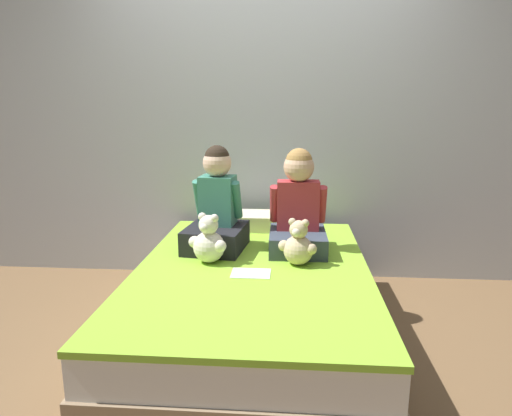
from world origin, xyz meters
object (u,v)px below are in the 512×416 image
object	(u,v)px
teddy_bear_held_by_left_child	(209,242)
pillow_at_headboard	(262,221)
child_on_left	(217,210)
bed	(253,305)
teddy_bear_held_by_right_child	(298,245)
child_on_right	(298,210)
sign_card	(251,273)

from	to	relation	value
teddy_bear_held_by_left_child	pillow_at_headboard	distance (m)	0.79
child_on_left	bed	bearing A→B (deg)	-44.88
bed	teddy_bear_held_by_right_child	distance (m)	0.43
child_on_left	teddy_bear_held_by_left_child	xyz separation A→B (m)	(-0.00, -0.27, -0.12)
bed	child_on_right	bearing A→B (deg)	52.10
child_on_left	teddy_bear_held_by_right_child	size ratio (longest dim) A/B	2.41
child_on_right	teddy_bear_held_by_left_child	xyz separation A→B (m)	(-0.51, -0.28, -0.13)
teddy_bear_held_by_right_child	teddy_bear_held_by_left_child	bearing A→B (deg)	-162.34
bed	pillow_at_headboard	world-z (taller)	pillow_at_headboard
child_on_left	pillow_at_headboard	size ratio (longest dim) A/B	1.09
child_on_right	teddy_bear_held_by_right_child	bearing A→B (deg)	-90.77
bed	child_on_right	xyz separation A→B (m)	(0.25, 0.33, 0.49)
child_on_right	pillow_at_headboard	world-z (taller)	child_on_right
bed	teddy_bear_held_by_left_child	bearing A→B (deg)	168.99
child_on_left	teddy_bear_held_by_left_child	size ratio (longest dim) A/B	2.23
teddy_bear_held_by_right_child	sign_card	distance (m)	0.32
bed	pillow_at_headboard	bearing A→B (deg)	90.00
child_on_right	sign_card	world-z (taller)	child_on_right
child_on_left	pillow_at_headboard	xyz separation A→B (m)	(0.25, 0.47, -0.19)
child_on_right	sign_card	xyz separation A→B (m)	(-0.25, -0.44, -0.25)
child_on_right	teddy_bear_held_by_left_child	distance (m)	0.59
child_on_left	teddy_bear_held_by_left_child	bearing A→B (deg)	-83.91
teddy_bear_held_by_left_child	teddy_bear_held_by_right_child	world-z (taller)	teddy_bear_held_by_left_child
child_on_right	bed	bearing A→B (deg)	-128.63
teddy_bear_held_by_right_child	child_on_right	bearing A→B (deg)	107.67
child_on_right	pillow_at_headboard	distance (m)	0.57
child_on_right	teddy_bear_held_by_left_child	bearing A→B (deg)	-152.36
child_on_left	sign_card	bearing A→B (deg)	-52.78
pillow_at_headboard	teddy_bear_held_by_left_child	bearing A→B (deg)	-108.98
teddy_bear_held_by_left_child	bed	bearing A→B (deg)	10.54
teddy_bear_held_by_right_child	child_on_left	bearing A→B (deg)	169.37
child_on_left	child_on_right	xyz separation A→B (m)	(0.51, 0.00, 0.01)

